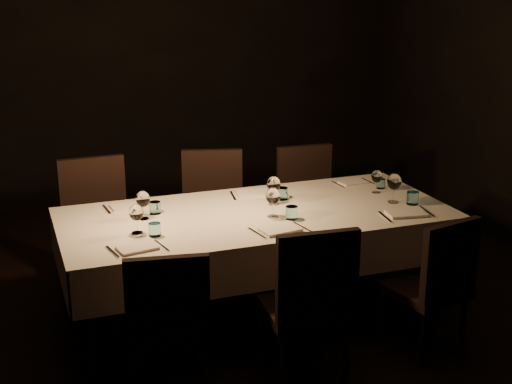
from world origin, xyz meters
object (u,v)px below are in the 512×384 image
object	(u,v)px
chair_far_right	(309,200)
chair_far_left	(97,222)
chair_near_center	(310,298)
chair_near_left	(167,320)
dining_table	(256,223)
chair_near_right	(436,280)
chair_far_center	(213,208)

from	to	relation	value
chair_far_right	chair_far_left	bearing A→B (deg)	-176.58
chair_near_center	chair_far_left	xyz separation A→B (m)	(-0.93, 1.65, 0.01)
chair_near_center	chair_near_left	bearing A→B (deg)	-1.32
chair_near_center	chair_far_left	world-z (taller)	chair_far_left
chair_near_center	chair_far_right	size ratio (longest dim) A/B	1.02
chair_near_left	chair_far_left	distance (m)	1.59
chair_far_left	chair_far_right	size ratio (longest dim) A/B	1.05
dining_table	chair_near_right	world-z (taller)	chair_near_right
chair_far_left	chair_far_center	world-z (taller)	chair_far_left
chair_far_center	chair_near_left	bearing A→B (deg)	-98.85
dining_table	chair_far_left	distance (m)	1.23
chair_far_left	chair_near_left	bearing A→B (deg)	-87.06
chair_far_left	chair_far_right	xyz separation A→B (m)	(1.66, 0.00, -0.02)
chair_near_right	chair_far_right	world-z (taller)	chair_far_right
chair_near_left	chair_far_right	bearing A→B (deg)	-124.63
chair_near_left	chair_far_left	size ratio (longest dim) A/B	0.91
chair_near_left	chair_far_right	world-z (taller)	chair_far_right
dining_table	chair_far_right	xyz separation A→B (m)	(0.74, 0.81, -0.17)
dining_table	chair_near_right	bearing A→B (deg)	-43.50
chair_near_left	chair_far_right	size ratio (longest dim) A/B	0.96
chair_near_right	dining_table	bearing A→B (deg)	-55.80
dining_table	chair_near_left	size ratio (longest dim) A/B	2.80
chair_near_left	chair_near_center	distance (m)	0.79
chair_near_center	chair_far_center	xyz separation A→B (m)	(-0.05, 1.69, 0.00)
chair_near_center	dining_table	bearing A→B (deg)	-85.78
chair_near_right	chair_far_center	size ratio (longest dim) A/B	0.92
chair_far_center	chair_far_right	size ratio (longest dim) A/B	1.03
chair_near_left	chair_far_left	bearing A→B (deg)	-75.79
dining_table	chair_near_right	distance (m)	1.19
dining_table	chair_far_center	size ratio (longest dim) A/B	2.61
chair_near_center	chair_near_right	world-z (taller)	chair_near_center
chair_near_left	chair_near_right	xyz separation A→B (m)	(1.63, -0.03, -0.01)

